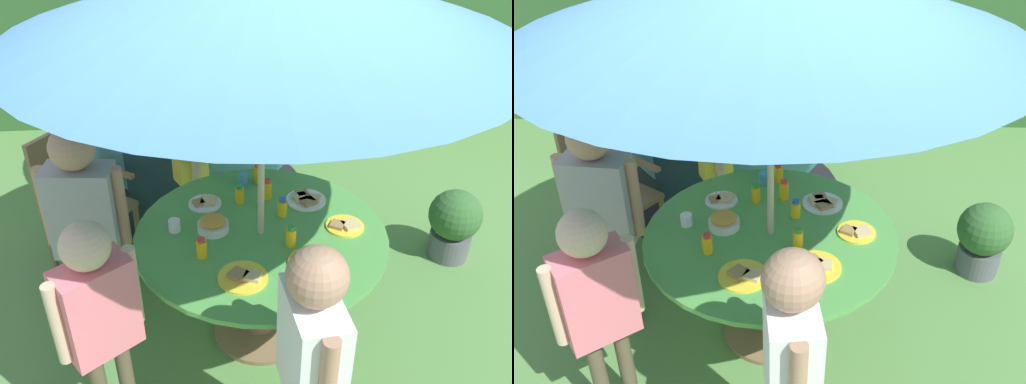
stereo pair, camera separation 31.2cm
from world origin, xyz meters
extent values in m
cube|color=#548442|center=(0.00, 0.00, -0.01)|extent=(10.00, 10.00, 0.02)
cube|color=#33602D|center=(0.00, 3.34, 0.89)|extent=(9.00, 0.70, 1.79)
cylinder|color=brown|center=(0.00, 0.00, 0.01)|extent=(0.57, 0.57, 0.03)
cylinder|color=brown|center=(0.00, 0.00, 0.36)|extent=(0.16, 0.16, 0.72)
cylinder|color=#519E47|center=(0.00, 0.00, 0.74)|extent=(1.39, 1.39, 0.03)
cylinder|color=#B7AD8C|center=(0.00, 0.00, 1.10)|extent=(0.04, 0.04, 2.20)
cylinder|color=brown|center=(-1.02, 0.43, 0.23)|extent=(0.04, 0.04, 0.46)
cylinder|color=brown|center=(-0.80, 0.77, 0.23)|extent=(0.04, 0.04, 0.46)
cylinder|color=brown|center=(-1.39, 0.68, 0.23)|extent=(0.04, 0.04, 0.46)
cylinder|color=brown|center=(-1.17, 1.01, 0.23)|extent=(0.04, 0.04, 0.46)
cube|color=brown|center=(-1.09, 0.72, 0.47)|extent=(0.64, 0.63, 0.04)
cube|color=brown|center=(-1.28, 0.84, 0.74)|extent=(0.27, 0.39, 0.50)
cube|color=brown|center=(-1.20, 0.55, 0.69)|extent=(0.42, 0.29, 0.03)
cube|color=brown|center=(-0.98, 0.89, 0.69)|extent=(0.42, 0.29, 0.03)
ellipsoid|color=teal|center=(-0.42, 1.64, 0.90)|extent=(2.18, 2.02, 1.79)
cylinder|color=black|center=(-0.42, 1.64, 0.01)|extent=(2.27, 2.27, 0.01)
cube|color=#1A313A|center=(-0.59, 0.85, 0.49)|extent=(0.52, 0.14, 0.81)
cylinder|color=#595960|center=(1.43, 0.63, 0.10)|extent=(0.29, 0.29, 0.20)
sphere|color=#33602D|center=(1.43, 0.63, 0.35)|extent=(0.36, 0.36, 0.36)
cylinder|color=brown|center=(-0.49, 0.96, 0.31)|extent=(0.09, 0.09, 0.63)
cylinder|color=brown|center=(-0.42, 0.82, 0.31)|extent=(0.09, 0.09, 0.63)
cube|color=yellow|center=(-0.45, 0.89, 0.89)|extent=(0.34, 0.41, 0.53)
cylinder|color=#D8B293|center=(-0.54, 1.07, 0.92)|extent=(0.07, 0.07, 0.48)
cylinder|color=#D8B293|center=(-0.36, 0.71, 0.92)|extent=(0.07, 0.07, 0.48)
sphere|color=#D8B293|center=(-0.45, 0.89, 1.28)|extent=(0.24, 0.24, 0.24)
cylinder|color=#3F3F47|center=(-1.02, 0.09, 0.31)|extent=(0.09, 0.09, 0.62)
cylinder|color=#3F3F47|center=(-0.87, 0.07, 0.31)|extent=(0.09, 0.09, 0.62)
cube|color=#99999E|center=(-0.95, 0.08, 0.89)|extent=(0.38, 0.23, 0.53)
cylinder|color=tan|center=(-1.15, 0.10, 0.91)|extent=(0.07, 0.07, 0.47)
cylinder|color=tan|center=(-0.75, 0.06, 0.91)|extent=(0.07, 0.07, 0.47)
sphere|color=tan|center=(-0.95, 0.08, 1.27)|extent=(0.24, 0.24, 0.24)
cylinder|color=brown|center=(-0.83, -0.63, 0.28)|extent=(0.08, 0.08, 0.57)
cylinder|color=brown|center=(-0.72, -0.55, 0.28)|extent=(0.08, 0.08, 0.57)
cube|color=#EA727F|center=(-0.78, -0.59, 0.81)|extent=(0.37, 0.34, 0.48)
cylinder|color=#D8B293|center=(-0.93, -0.70, 0.83)|extent=(0.06, 0.06, 0.43)
cylinder|color=#D8B293|center=(-0.63, -0.48, 0.83)|extent=(0.06, 0.06, 0.43)
sphere|color=#D8B293|center=(-0.78, -0.59, 1.16)|extent=(0.22, 0.22, 0.22)
cube|color=white|center=(0.12, -0.96, 0.88)|extent=(0.24, 0.38, 0.52)
cylinder|color=tan|center=(0.09, -0.76, 0.90)|extent=(0.07, 0.07, 0.47)
sphere|color=tan|center=(0.12, -0.96, 1.26)|extent=(0.23, 0.23, 0.23)
cylinder|color=white|center=(-0.26, 0.04, 0.77)|extent=(0.17, 0.17, 0.05)
ellipsoid|color=gold|center=(-0.26, 0.04, 0.81)|extent=(0.15, 0.15, 0.04)
cylinder|color=yellow|center=(-0.12, -0.37, 0.76)|extent=(0.25, 0.25, 0.01)
cube|color=tan|center=(-0.07, -0.38, 0.77)|extent=(0.10, 0.10, 0.02)
cube|color=#9E7547|center=(-0.14, -0.37, 0.77)|extent=(0.12, 0.12, 0.02)
cylinder|color=yellow|center=(0.24, -0.29, 0.76)|extent=(0.26, 0.26, 0.01)
cube|color=tan|center=(0.28, -0.29, 0.77)|extent=(0.08, 0.08, 0.02)
cube|color=#9E7547|center=(0.22, -0.27, 0.77)|extent=(0.11, 0.11, 0.02)
cube|color=tan|center=(0.23, -0.31, 0.77)|extent=(0.08, 0.08, 0.02)
cylinder|color=white|center=(-0.31, 0.30, 0.76)|extent=(0.19, 0.19, 0.01)
cube|color=tan|center=(-0.28, 0.30, 0.77)|extent=(0.10, 0.10, 0.02)
cube|color=#9E7547|center=(-0.34, 0.29, 0.77)|extent=(0.08, 0.08, 0.02)
cylinder|color=white|center=(0.30, 0.29, 0.76)|extent=(0.24, 0.24, 0.01)
cube|color=tan|center=(0.35, 0.28, 0.77)|extent=(0.09, 0.09, 0.02)
cube|color=#9E7547|center=(0.28, 0.34, 0.77)|extent=(0.08, 0.08, 0.02)
cube|color=tan|center=(0.26, 0.30, 0.77)|extent=(0.10, 0.10, 0.02)
cube|color=#9E7547|center=(0.30, 0.25, 0.77)|extent=(0.11, 0.11, 0.02)
cylinder|color=yellow|center=(0.47, 0.01, 0.76)|extent=(0.21, 0.21, 0.01)
cube|color=tan|center=(0.50, 0.00, 0.77)|extent=(0.11, 0.11, 0.02)
cube|color=#9E7547|center=(0.43, 0.01, 0.77)|extent=(0.10, 0.10, 0.02)
cylinder|color=yellow|center=(0.15, -0.12, 0.80)|extent=(0.06, 0.06, 0.10)
cylinder|color=green|center=(0.15, -0.12, 0.86)|extent=(0.04, 0.04, 0.02)
cylinder|color=yellow|center=(0.03, 0.54, 0.80)|extent=(0.06, 0.06, 0.11)
cylinder|color=red|center=(0.03, 0.54, 0.87)|extent=(0.04, 0.04, 0.02)
cylinder|color=yellow|center=(-0.32, -0.19, 0.80)|extent=(0.06, 0.06, 0.10)
cylinder|color=red|center=(-0.32, -0.19, 0.86)|extent=(0.04, 0.04, 0.02)
cylinder|color=yellow|center=(0.14, 0.16, 0.80)|extent=(0.06, 0.06, 0.10)
cylinder|color=blue|center=(0.14, 0.16, 0.85)|extent=(0.04, 0.04, 0.02)
cylinder|color=yellow|center=(-0.10, 0.31, 0.80)|extent=(0.05, 0.05, 0.10)
cylinder|color=green|center=(-0.10, 0.31, 0.86)|extent=(0.04, 0.04, 0.02)
cylinder|color=yellow|center=(0.07, 0.34, 0.81)|extent=(0.06, 0.06, 0.11)
cylinder|color=red|center=(0.07, 0.34, 0.87)|extent=(0.04, 0.04, 0.02)
cylinder|color=#4C99D8|center=(-0.06, 0.52, 0.79)|extent=(0.06, 0.06, 0.07)
cylinder|color=white|center=(-0.47, 0.05, 0.79)|extent=(0.07, 0.07, 0.07)
camera|label=1|loc=(-0.22, -2.44, 2.56)|focal=38.84mm
camera|label=2|loc=(0.10, -2.45, 2.56)|focal=38.84mm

